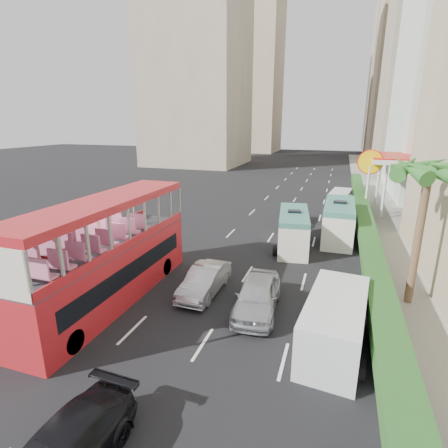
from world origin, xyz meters
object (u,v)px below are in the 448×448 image
at_px(car_silver_lane_b, 257,311).
at_px(shell_station, 404,185).
at_px(double_decker_bus, 108,252).
at_px(panel_van_near, 335,323).
at_px(car_silver_lane_a, 205,293).
at_px(minibus_far, 338,221).
at_px(van_asset, 294,224).
at_px(panel_van_far, 340,200).
at_px(minibus_near, 293,230).
at_px(palm_tree, 418,238).

height_order(car_silver_lane_b, shell_station, shell_station).
relative_size(double_decker_bus, panel_van_near, 2.13).
distance_m(car_silver_lane_a, minibus_far, 12.88).
height_order(van_asset, panel_van_far, panel_van_far).
bearing_deg(panel_van_near, car_silver_lane_a, 163.92).
distance_m(minibus_near, minibus_far, 4.13).
bearing_deg(car_silver_lane_b, van_asset, 87.15).
height_order(car_silver_lane_b, minibus_far, minibus_far).
height_order(panel_van_far, shell_station, shell_station).
bearing_deg(van_asset, minibus_near, -81.72).
height_order(van_asset, panel_van_near, panel_van_near).
bearing_deg(minibus_far, shell_station, 60.07).
bearing_deg(car_silver_lane_a, double_decker_bus, -151.85).
xyz_separation_m(van_asset, panel_van_near, (3.69, -16.81, 1.03)).
height_order(car_silver_lane_a, minibus_near, minibus_near).
distance_m(double_decker_bus, shell_station, 28.02).
bearing_deg(car_silver_lane_b, shell_station, 63.88).
bearing_deg(shell_station, van_asset, -144.00).
xyz_separation_m(double_decker_bus, palm_tree, (13.80, 4.00, 0.85)).
distance_m(double_decker_bus, car_silver_lane_a, 5.25).
height_order(panel_van_near, panel_van_far, panel_van_near).
bearing_deg(panel_van_far, shell_station, 3.63).
xyz_separation_m(minibus_far, palm_tree, (3.42, -9.24, 2.00)).
relative_size(car_silver_lane_b, panel_van_near, 0.90).
xyz_separation_m(double_decker_bus, car_silver_lane_a, (4.10, 2.07, -2.53)).
height_order(double_decker_bus, minibus_far, double_decker_bus).
bearing_deg(double_decker_bus, minibus_far, 51.90).
relative_size(car_silver_lane_a, van_asset, 1.01).
bearing_deg(car_silver_lane_b, car_silver_lane_a, 159.37).
bearing_deg(palm_tree, double_decker_bus, -163.84).
height_order(car_silver_lane_b, minibus_near, minibus_near).
relative_size(minibus_far, shell_station, 0.78).
relative_size(van_asset, minibus_far, 0.67).
bearing_deg(panel_van_far, minibus_near, -95.34).
height_order(panel_van_near, palm_tree, palm_tree).
bearing_deg(shell_station, palm_tree, -96.60).
xyz_separation_m(car_silver_lane_b, minibus_far, (3.33, 12.05, 1.38)).
bearing_deg(minibus_far, panel_van_near, -89.56).
distance_m(car_silver_lane_a, car_silver_lane_b, 3.08).
xyz_separation_m(minibus_far, panel_van_far, (0.04, 10.14, -0.49)).
bearing_deg(van_asset, palm_tree, -58.35).
distance_m(car_silver_lane_b, palm_tree, 8.06).
xyz_separation_m(car_silver_lane_a, panel_van_near, (6.38, -2.58, 1.03)).
relative_size(minibus_near, shell_station, 0.72).
height_order(van_asset, minibus_near, minibus_near).
relative_size(double_decker_bus, minibus_far, 1.77).
bearing_deg(double_decker_bus, car_silver_lane_b, 9.53).
xyz_separation_m(car_silver_lane_a, minibus_near, (3.35, 8.24, 1.27)).
height_order(car_silver_lane_a, panel_van_near, panel_van_near).
height_order(minibus_near, panel_van_near, minibus_near).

